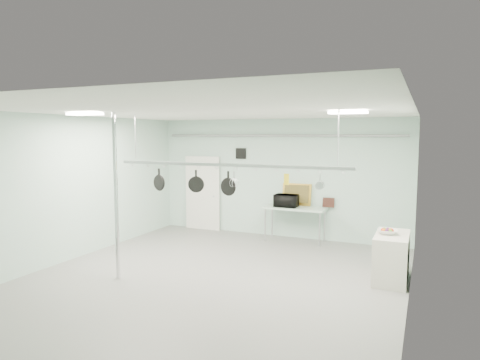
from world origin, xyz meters
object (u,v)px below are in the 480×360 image
at_px(chrome_pole, 116,197).
at_px(skillet_right, 228,184).
at_px(prep_table, 295,210).
at_px(pot_rack, 226,163).
at_px(coffee_canister, 292,203).
at_px(fruit_bowl, 387,232).
at_px(microwave, 286,201).
at_px(skillet_left, 159,179).
at_px(skillet_mid, 196,181).
at_px(side_cabinet, 391,257).

height_order(chrome_pole, skillet_right, chrome_pole).
height_order(prep_table, pot_rack, pot_rack).
relative_size(coffee_canister, fruit_bowl, 0.49).
bearing_deg(coffee_canister, microwave, -133.47).
bearing_deg(chrome_pole, skillet_left, 67.70).
relative_size(pot_rack, coffee_canister, 26.61).
bearing_deg(prep_table, fruit_bowl, -42.23).
relative_size(chrome_pole, microwave, 5.47).
bearing_deg(coffee_canister, skillet_mid, -106.03).
distance_m(side_cabinet, skillet_mid, 4.04).
bearing_deg(skillet_mid, coffee_canister, 57.38).
distance_m(microwave, skillet_right, 3.32).
relative_size(prep_table, coffee_canister, 8.87).
relative_size(microwave, coffee_canister, 3.24).
relative_size(prep_table, fruit_bowl, 4.39).
bearing_deg(skillet_right, fruit_bowl, 30.91).
xyz_separation_m(chrome_pole, pot_rack, (1.90, 0.90, 0.63)).
bearing_deg(skillet_right, coffee_canister, 95.76).
bearing_deg(prep_table, chrome_pole, -118.71).
bearing_deg(microwave, side_cabinet, 143.39).
xyz_separation_m(prep_table, fruit_bowl, (2.46, -2.23, 0.11)).
distance_m(side_cabinet, coffee_canister, 3.51).
relative_size(chrome_pole, skillet_left, 7.16).
bearing_deg(chrome_pole, microwave, 63.15).
bearing_deg(skillet_right, pot_rack, -169.83).
xyz_separation_m(side_cabinet, skillet_mid, (-3.61, -1.10, 1.42)).
xyz_separation_m(side_cabinet, coffee_canister, (-2.66, 2.24, 0.55)).
bearing_deg(prep_table, skillet_right, -96.28).
bearing_deg(side_cabinet, prep_table, 139.21).
xyz_separation_m(microwave, coffee_canister, (0.11, 0.11, -0.07)).
xyz_separation_m(side_cabinet, skillet_left, (-4.48, -1.10, 1.41)).
height_order(side_cabinet, skillet_right, skillet_right).
height_order(microwave, skillet_right, skillet_right).
distance_m(pot_rack, fruit_bowl, 3.31).
distance_m(microwave, coffee_canister, 0.17).
bearing_deg(skillet_mid, skillet_left, 163.41).
height_order(chrome_pole, side_cabinet, chrome_pole).
xyz_separation_m(chrome_pole, skillet_left, (0.37, 0.90, 0.26)).
height_order(fruit_bowl, skillet_left, skillet_left).
bearing_deg(fruit_bowl, skillet_mid, -163.13).
height_order(pot_rack, skillet_right, pot_rack).
bearing_deg(microwave, skillet_left, 62.87).
bearing_deg(coffee_canister, chrome_pole, -117.38).
bearing_deg(prep_table, side_cabinet, -40.79).
relative_size(microwave, skillet_right, 1.22).
distance_m(side_cabinet, pot_rack, 3.62).
xyz_separation_m(microwave, fruit_bowl, (2.67, -2.16, -0.12)).
bearing_deg(side_cabinet, fruit_bowl, -160.90).
relative_size(pot_rack, fruit_bowl, 13.16).
height_order(microwave, coffee_canister, microwave).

